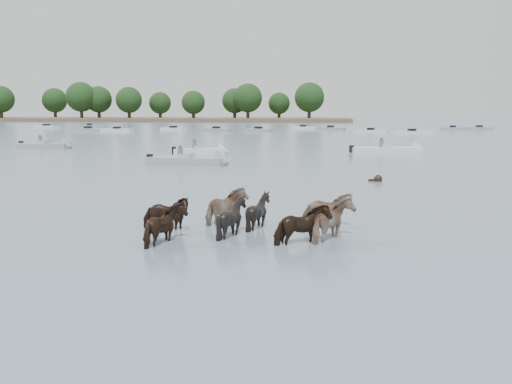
# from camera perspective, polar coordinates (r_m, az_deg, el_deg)

# --- Properties ---
(ground) EXTENTS (400.00, 400.00, 0.00)m
(ground) POSITION_cam_1_polar(r_m,az_deg,el_deg) (17.24, -5.12, -3.87)
(ground) COLOR slate
(ground) RESTS_ON ground
(shoreline) EXTENTS (160.00, 30.00, 1.00)m
(shoreline) POSITION_cam_1_polar(r_m,az_deg,el_deg) (182.04, -16.52, 7.19)
(shoreline) COLOR #4C4233
(shoreline) RESTS_ON ground
(pony_herd) EXTENTS (6.56, 4.46, 1.42)m
(pony_herd) POSITION_cam_1_polar(r_m,az_deg,el_deg) (16.57, -0.35, -2.82)
(pony_herd) COLOR black
(pony_herd) RESTS_ON ground
(swimming_pony) EXTENTS (0.72, 0.44, 0.44)m
(swimming_pony) POSITION_cam_1_polar(r_m,az_deg,el_deg) (29.24, 12.36, 1.29)
(swimming_pony) COLOR black
(swimming_pony) RESTS_ON ground
(motorboat_a) EXTENTS (4.82, 2.63, 1.92)m
(motorboat_a) POSITION_cam_1_polar(r_m,az_deg,el_deg) (45.91, -4.99, 4.18)
(motorboat_a) COLOR silver
(motorboat_a) RESTS_ON ground
(motorboat_b) EXTENTS (5.92, 2.05, 1.92)m
(motorboat_b) POSITION_cam_1_polar(r_m,az_deg,el_deg) (37.39, -6.07, 3.17)
(motorboat_b) COLOR gray
(motorboat_b) RESTS_ON ground
(motorboat_c) EXTENTS (6.67, 2.85, 1.92)m
(motorboat_c) POSITION_cam_1_polar(r_m,az_deg,el_deg) (48.86, 14.15, 4.21)
(motorboat_c) COLOR silver
(motorboat_c) RESTS_ON ground
(motorboat_f) EXTENTS (5.52, 1.77, 1.92)m
(motorboat_f) POSITION_cam_1_polar(r_m,az_deg,el_deg) (56.42, -20.27, 4.49)
(motorboat_f) COLOR gray
(motorboat_f) RESTS_ON ground
(distant_flotilla) EXTENTS (105.19, 29.10, 0.93)m
(distant_flotilla) POSITION_cam_1_polar(r_m,az_deg,el_deg) (94.35, 4.55, 6.43)
(distant_flotilla) COLOR silver
(distant_flotilla) RESTS_ON ground
(treeline) EXTENTS (147.78, 22.56, 12.17)m
(treeline) POSITION_cam_1_polar(r_m,az_deg,el_deg) (183.27, -17.64, 9.08)
(treeline) COLOR #382619
(treeline) RESTS_ON ground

